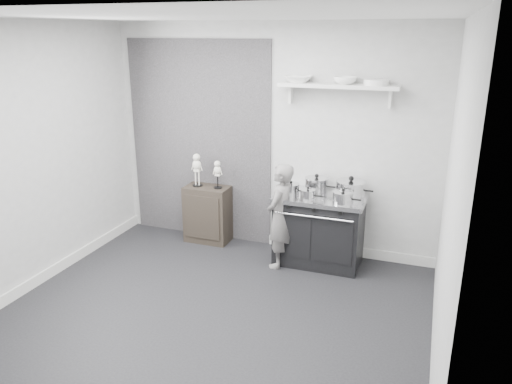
{
  "coord_description": "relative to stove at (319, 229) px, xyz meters",
  "views": [
    {
      "loc": [
        1.84,
        -3.77,
        2.59
      ],
      "look_at": [
        0.12,
        0.95,
        0.96
      ],
      "focal_mm": 35.0,
      "sensor_mm": 36.0,
      "label": 1
    }
  ],
  "objects": [
    {
      "name": "ground",
      "position": [
        -0.7,
        -1.48,
        -0.41
      ],
      "size": [
        4.0,
        4.0,
        0.0
      ],
      "primitive_type": "plane",
      "color": "black",
      "rests_on": "ground"
    },
    {
      "name": "bowl_small",
      "position": [
        0.17,
        0.19,
        1.67
      ],
      "size": [
        0.25,
        0.25,
        0.08
      ],
      "primitive_type": "imported",
      "color": "white",
      "rests_on": "wall_shelf"
    },
    {
      "name": "stove",
      "position": [
        0.0,
        0.0,
        0.0
      ],
      "size": [
        1.02,
        0.64,
        0.82
      ],
      "color": "black",
      "rests_on": "ground"
    },
    {
      "name": "bowl_large",
      "position": [
        -0.34,
        0.19,
        1.67
      ],
      "size": [
        0.3,
        0.3,
        0.07
      ],
      "primitive_type": "imported",
      "color": "white",
      "rests_on": "wall_shelf"
    },
    {
      "name": "pot_back_left",
      "position": [
        -0.08,
        0.14,
        0.49
      ],
      "size": [
        0.36,
        0.27,
        0.21
      ],
      "color": "#BEBEC0",
      "rests_on": "stove"
    },
    {
      "name": "pot_back_right",
      "position": [
        0.32,
        0.11,
        0.49
      ],
      "size": [
        0.42,
        0.33,
        0.23
      ],
      "color": "#BEBEC0",
      "rests_on": "stove"
    },
    {
      "name": "plate_stack",
      "position": [
        0.5,
        0.19,
        1.66
      ],
      "size": [
        0.26,
        0.26,
        0.06
      ],
      "primitive_type": "cylinder",
      "color": "white",
      "rests_on": "wall_shelf"
    },
    {
      "name": "skeleton_torso",
      "position": [
        -1.33,
        0.13,
        0.51
      ],
      "size": [
        0.11,
        0.07,
        0.4
      ],
      "primitive_type": null,
      "color": "silver",
      "rests_on": "side_cabinet"
    },
    {
      "name": "side_cabinet",
      "position": [
        -1.48,
        0.13,
        -0.05
      ],
      "size": [
        0.56,
        0.33,
        0.72
      ],
      "primitive_type": "cube",
      "color": "black",
      "rests_on": "ground"
    },
    {
      "name": "wall_shelf",
      "position": [
        0.1,
        0.2,
        1.6
      ],
      "size": [
        1.3,
        0.26,
        0.24
      ],
      "color": "silver",
      "rests_on": "room_shell"
    },
    {
      "name": "skeleton_full",
      "position": [
        -1.61,
        0.13,
        0.55
      ],
      "size": [
        0.13,
        0.09,
        0.48
      ],
      "primitive_type": null,
      "color": "silver",
      "rests_on": "side_cabinet"
    },
    {
      "name": "pot_front_left",
      "position": [
        -0.32,
        -0.08,
        0.47
      ],
      "size": [
        0.28,
        0.19,
        0.16
      ],
      "color": "#BEBEC0",
      "rests_on": "stove"
    },
    {
      "name": "child",
      "position": [
        -0.4,
        -0.24,
        0.19
      ],
      "size": [
        0.34,
        0.47,
        1.21
      ],
      "primitive_type": "imported",
      "rotation": [
        0.0,
        0.0,
        -1.69
      ],
      "color": "slate",
      "rests_on": "ground"
    },
    {
      "name": "pot_front_right",
      "position": [
        0.28,
        -0.17,
        0.47
      ],
      "size": [
        0.31,
        0.22,
        0.17
      ],
      "color": "#BEBEC0",
      "rests_on": "stove"
    },
    {
      "name": "room_shell",
      "position": [
        -0.79,
        -1.33,
        1.23
      ],
      "size": [
        4.02,
        3.62,
        2.71
      ],
      "color": "#A8A8A5",
      "rests_on": "ground"
    },
    {
      "name": "pot_front_center",
      "position": [
        -0.1,
        -0.17,
        0.46
      ],
      "size": [
        0.26,
        0.17,
        0.14
      ],
      "color": "#BEBEC0",
      "rests_on": "stove"
    }
  ]
}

